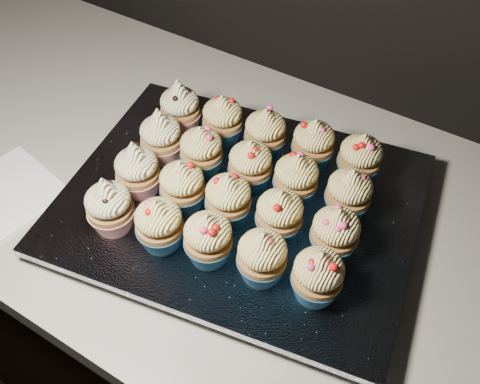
{
  "coord_description": "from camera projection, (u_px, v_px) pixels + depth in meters",
  "views": [
    {
      "loc": [
        0.48,
        1.24,
        1.51
      ],
      "look_at": [
        0.22,
        1.66,
        0.95
      ],
      "focal_mm": 40.0,
      "sensor_mm": 36.0,
      "label": 1
    }
  ],
  "objects": [
    {
      "name": "cabinet",
      "position": [
        168.0,
        294.0,
        1.23
      ],
      "size": [
        2.4,
        0.6,
        0.86
      ],
      "primitive_type": "cube",
      "color": "black",
      "rests_on": "ground"
    },
    {
      "name": "worktop",
      "position": [
        141.0,
        155.0,
        0.89
      ],
      "size": [
        2.44,
        0.64,
        0.04
      ],
      "primitive_type": "cube",
      "color": "beige",
      "rests_on": "cabinet"
    },
    {
      "name": "napkin",
      "position": [
        3.0,
        195.0,
        0.81
      ],
      "size": [
        0.18,
        0.18,
        0.0
      ],
      "primitive_type": "cube",
      "rotation": [
        0.0,
        0.0,
        -0.19
      ],
      "color": "white",
      "rests_on": "worktop"
    },
    {
      "name": "baking_tray",
      "position": [
        240.0,
        210.0,
        0.78
      ],
      "size": [
        0.51,
        0.42,
        0.02
      ],
      "primitive_type": "cube",
      "rotation": [
        0.0,
        0.0,
        0.17
      ],
      "color": "black",
      "rests_on": "worktop"
    },
    {
      "name": "foil_lining",
      "position": [
        240.0,
        202.0,
        0.76
      ],
      "size": [
        0.55,
        0.46,
        0.01
      ],
      "primitive_type": "cube",
      "rotation": [
        0.0,
        0.0,
        0.17
      ],
      "color": "silver",
      "rests_on": "baking_tray"
    },
    {
      "name": "cupcake_0",
      "position": [
        109.0,
        206.0,
        0.7
      ],
      "size": [
        0.06,
        0.06,
        0.1
      ],
      "color": "red",
      "rests_on": "foil_lining"
    },
    {
      "name": "cupcake_1",
      "position": [
        159.0,
        224.0,
        0.68
      ],
      "size": [
        0.06,
        0.06,
        0.08
      ],
      "color": "navy",
      "rests_on": "foil_lining"
    },
    {
      "name": "cupcake_2",
      "position": [
        208.0,
        238.0,
        0.67
      ],
      "size": [
        0.06,
        0.06,
        0.08
      ],
      "color": "navy",
      "rests_on": "foil_lining"
    },
    {
      "name": "cupcake_3",
      "position": [
        262.0,
        256.0,
        0.65
      ],
      "size": [
        0.06,
        0.06,
        0.08
      ],
      "color": "navy",
      "rests_on": "foil_lining"
    },
    {
      "name": "cupcake_4",
      "position": [
        318.0,
        276.0,
        0.63
      ],
      "size": [
        0.06,
        0.06,
        0.08
      ],
      "color": "navy",
      "rests_on": "foil_lining"
    },
    {
      "name": "cupcake_5",
      "position": [
        137.0,
        170.0,
        0.74
      ],
      "size": [
        0.06,
        0.06,
        0.1
      ],
      "color": "red",
      "rests_on": "foil_lining"
    },
    {
      "name": "cupcake_6",
      "position": [
        182.0,
        186.0,
        0.72
      ],
      "size": [
        0.06,
        0.06,
        0.08
      ],
      "color": "navy",
      "rests_on": "foil_lining"
    },
    {
      "name": "cupcake_7",
      "position": [
        228.0,
        199.0,
        0.71
      ],
      "size": [
        0.06,
        0.06,
        0.08
      ],
      "color": "navy",
      "rests_on": "foil_lining"
    },
    {
      "name": "cupcake_8",
      "position": [
        279.0,
        215.0,
        0.69
      ],
      "size": [
        0.06,
        0.06,
        0.08
      ],
      "color": "navy",
      "rests_on": "foil_lining"
    },
    {
      "name": "cupcake_9",
      "position": [
        335.0,
        233.0,
        0.67
      ],
      "size": [
        0.06,
        0.06,
        0.08
      ],
      "color": "navy",
      "rests_on": "foil_lining"
    },
    {
      "name": "cupcake_10",
      "position": [
        161.0,
        137.0,
        0.79
      ],
      "size": [
        0.06,
        0.06,
        0.1
      ],
      "color": "red",
      "rests_on": "foil_lining"
    },
    {
      "name": "cupcake_11",
      "position": [
        201.0,
        151.0,
        0.77
      ],
      "size": [
        0.06,
        0.06,
        0.08
      ],
      "color": "navy",
      "rests_on": "foil_lining"
    },
    {
      "name": "cupcake_12",
      "position": [
        250.0,
        165.0,
        0.75
      ],
      "size": [
        0.06,
        0.06,
        0.08
      ],
      "color": "navy",
      "rests_on": "foil_lining"
    },
    {
      "name": "cupcake_13",
      "position": [
        296.0,
        179.0,
        0.73
      ],
      "size": [
        0.06,
        0.06,
        0.08
      ],
      "color": "navy",
      "rests_on": "foil_lining"
    },
    {
      "name": "cupcake_14",
      "position": [
        349.0,
        194.0,
        0.72
      ],
      "size": [
        0.06,
        0.06,
        0.08
      ],
      "color": "navy",
      "rests_on": "foil_lining"
    },
    {
      "name": "cupcake_15",
      "position": [
        180.0,
        108.0,
        0.83
      ],
      "size": [
        0.06,
        0.06,
        0.1
      ],
      "color": "red",
      "rests_on": "foil_lining"
    },
    {
      "name": "cupcake_16",
      "position": [
        223.0,
        120.0,
        0.81
      ],
      "size": [
        0.06,
        0.06,
        0.08
      ],
      "color": "navy",
      "rests_on": "foil_lining"
    },
    {
      "name": "cupcake_17",
      "position": [
        265.0,
        133.0,
        0.79
      ],
      "size": [
        0.06,
        0.06,
        0.08
      ],
      "color": "navy",
      "rests_on": "foil_lining"
    },
    {
      "name": "cupcake_18",
      "position": [
        313.0,
        144.0,
        0.78
      ],
      "size": [
        0.06,
        0.06,
        0.08
      ],
      "color": "navy",
      "rests_on": "foil_lining"
    },
    {
      "name": "cupcake_19",
      "position": [
        360.0,
        158.0,
        0.76
      ],
      "size": [
        0.06,
        0.06,
        0.08
      ],
      "color": "navy",
      "rests_on": "foil_lining"
    }
  ]
}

